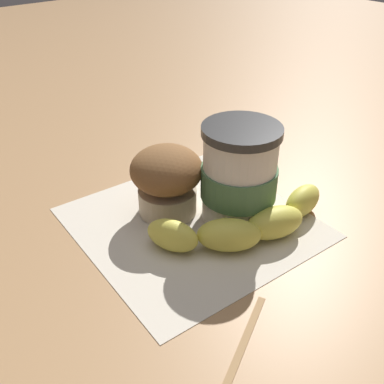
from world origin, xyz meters
TOP-DOWN VIEW (x-y plane):
  - ground_plane at (0.00, 0.00)m, footprint 3.00×3.00m
  - paper_napkin at (0.00, 0.00)m, footprint 0.28×0.28m
  - coffee_cup at (-0.05, 0.03)m, footprint 0.09×0.09m
  - muffin at (0.01, -0.04)m, footprint 0.09×0.09m
  - banana at (-0.03, 0.06)m, footprint 0.23×0.12m
  - wooden_stirrer at (0.07, 0.17)m, footprint 0.10×0.06m

SIDE VIEW (x-z plane):
  - ground_plane at x=0.00m, z-range 0.00..0.00m
  - paper_napkin at x=0.00m, z-range 0.00..0.00m
  - wooden_stirrer at x=0.07m, z-range 0.00..0.00m
  - banana at x=-0.03m, z-range 0.00..0.04m
  - muffin at x=0.01m, z-range 0.01..0.09m
  - coffee_cup at x=-0.05m, z-range 0.00..0.12m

